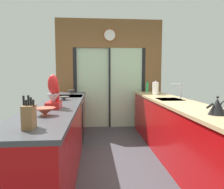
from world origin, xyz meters
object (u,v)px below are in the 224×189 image
mixing_bowl_far (71,92)px  paper_towel_roll (155,88)px  mixing_bowl_near (45,111)px  mixing_bowl_mid (64,98)px  knife_block (29,116)px  oven_range (68,119)px  soap_bottle_far (147,87)px  kettle (217,107)px  stand_mixer (54,95)px

mixing_bowl_far → paper_towel_roll: size_ratio=0.57×
mixing_bowl_near → mixing_bowl_mid: mixing_bowl_near is taller
knife_block → paper_towel_roll: size_ratio=0.90×
oven_range → knife_block: knife_block is taller
mixing_bowl_far → soap_bottle_far: soap_bottle_far is taller
mixing_bowl_mid → soap_bottle_far: size_ratio=0.70×
mixing_bowl_near → paper_towel_roll: 2.79m
kettle → soap_bottle_far: soap_bottle_far is taller
oven_range → mixing_bowl_far: mixing_bowl_far is taller
soap_bottle_far → kettle: bearing=-90.0°
oven_range → knife_block: 2.60m
mixing_bowl_near → kettle: bearing=-3.2°
paper_towel_roll → oven_range: bearing=-175.8°
mixing_bowl_near → mixing_bowl_mid: bearing=90.0°
mixing_bowl_near → soap_bottle_far: size_ratio=0.80×
mixing_bowl_near → mixing_bowl_mid: size_ratio=1.13×
oven_range → stand_mixer: size_ratio=2.19×
paper_towel_roll → knife_block: bearing=-123.7°
mixing_bowl_mid → kettle: (1.78, -1.45, 0.05)m
mixing_bowl_far → knife_block: 3.03m
mixing_bowl_mid → paper_towel_roll: (1.78, 0.80, 0.10)m
mixing_bowl_mid → kettle: size_ratio=0.72×
paper_towel_roll → mixing_bowl_near: bearing=-129.7°
mixing_bowl_near → stand_mixer: size_ratio=0.51×
knife_block → soap_bottle_far: size_ratio=0.97×
mixing_bowl_near → mixing_bowl_mid: (0.00, 1.35, -0.01)m
paper_towel_roll → mixing_bowl_far: bearing=168.5°
knife_block → stand_mixer: stand_mixer is taller
mixing_bowl_near → paper_towel_roll: paper_towel_roll is taller
stand_mixer → mixing_bowl_far: bearing=90.0°
mixing_bowl_near → soap_bottle_far: (1.78, 2.85, 0.07)m
mixing_bowl_far → mixing_bowl_mid: bearing=-90.0°
knife_block → paper_towel_roll: paper_towel_roll is taller
mixing_bowl_near → knife_block: knife_block is taller
mixing_bowl_mid → soap_bottle_far: soap_bottle_far is taller
kettle → paper_towel_roll: bearing=90.0°
kettle → soap_bottle_far: bearing=90.0°
mixing_bowl_near → paper_towel_roll: (1.78, 2.15, 0.09)m
oven_range → paper_towel_roll: bearing=4.2°
oven_range → mixing_bowl_mid: mixing_bowl_mid is taller
oven_range → stand_mixer: (0.02, -1.53, 0.63)m
mixing_bowl_mid → oven_range: bearing=91.6°
mixing_bowl_mid → knife_block: 1.87m
knife_block → soap_bottle_far: (1.78, 3.37, 0.02)m
stand_mixer → soap_bottle_far: 2.96m
mixing_bowl_near → mixing_bowl_mid: 1.35m
oven_range → soap_bottle_far: bearing=24.8°
mixing_bowl_far → soap_bottle_far: 1.81m
oven_range → kettle: kettle is taller
stand_mixer → soap_bottle_far: (1.78, 2.37, -0.05)m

